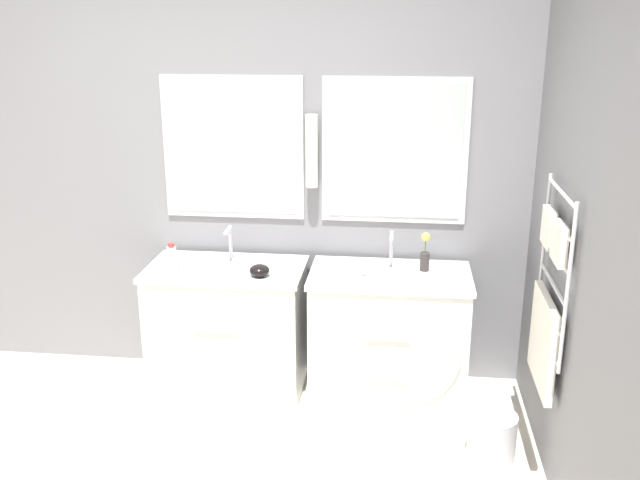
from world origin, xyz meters
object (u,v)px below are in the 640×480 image
vanity_left (227,329)px  vanity_right (388,337)px  flower_vase (425,255)px  waste_bin (492,435)px  toiletry_bottle (172,258)px  amenity_bowl (260,270)px

vanity_left → vanity_right: bearing=0.0°
vanity_right → flower_vase: (0.19, 0.10, 0.47)m
flower_vase → waste_bin: flower_vase is taller
toiletry_bottle → waste_bin: size_ratio=0.65×
vanity_right → toiletry_bottle: toiletry_bottle is taller
vanity_left → flower_vase: bearing=5.2°
amenity_bowl → flower_vase: flower_vase is taller
vanity_right → waste_bin: 0.80m
toiletry_bottle → waste_bin: (1.78, -0.47, -0.72)m
toiletry_bottle → flower_vase: bearing=6.2°
vanity_right → flower_vase: size_ratio=4.04×
amenity_bowl → waste_bin: (1.27, -0.42, -0.68)m
waste_bin → amenity_bowl: bearing=161.5°
vanity_right → amenity_bowl: 0.84m
vanity_right → amenity_bowl: (-0.72, -0.10, 0.41)m
flower_vase → waste_bin: size_ratio=0.91×
vanity_left → amenity_bowl: (0.23, -0.10, 0.41)m
amenity_bowl → waste_bin: amenity_bowl is taller
flower_vase → waste_bin: bearing=-60.5°
amenity_bowl → flower_vase: 0.94m
vanity_left → amenity_bowl: bearing=-23.3°
vanity_left → flower_vase: 1.24m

